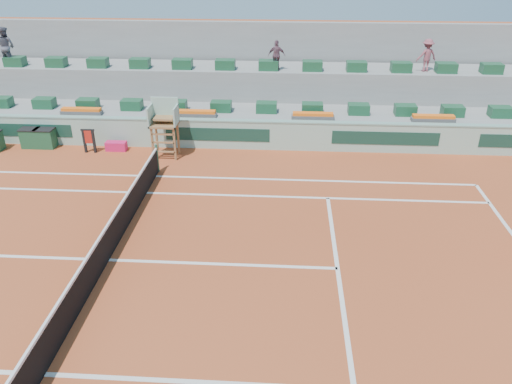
% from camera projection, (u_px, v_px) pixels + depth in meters
% --- Properties ---
extents(ground, '(90.00, 90.00, 0.00)m').
position_uv_depth(ground, '(109.00, 260.00, 14.03)').
color(ground, '#9A3E1D').
rests_on(ground, ground).
extents(seating_tier_lower, '(36.00, 4.00, 1.20)m').
position_uv_depth(seating_tier_lower, '(182.00, 117.00, 23.24)').
color(seating_tier_lower, gray).
rests_on(seating_tier_lower, ground).
extents(seating_tier_upper, '(36.00, 2.40, 2.60)m').
position_uv_depth(seating_tier_upper, '(187.00, 92.00, 24.33)').
color(seating_tier_upper, gray).
rests_on(seating_tier_upper, ground).
extents(stadium_back_wall, '(36.00, 0.40, 4.40)m').
position_uv_depth(stadium_back_wall, '(192.00, 66.00, 25.34)').
color(stadium_back_wall, gray).
rests_on(stadium_back_wall, ground).
extents(player_bag, '(0.86, 0.38, 0.38)m').
position_uv_depth(player_bag, '(116.00, 146.00, 21.08)').
color(player_bag, '#D31B59').
rests_on(player_bag, ground).
extents(spectator_left, '(0.98, 0.82, 1.79)m').
position_uv_depth(spectator_left, '(6.00, 46.00, 23.32)').
color(spectator_left, '#4E505B').
rests_on(spectator_left, seating_tier_upper).
extents(spectator_mid, '(0.80, 0.37, 1.34)m').
position_uv_depth(spectator_mid, '(277.00, 55.00, 22.60)').
color(spectator_mid, '#6E4957').
rests_on(spectator_mid, seating_tier_upper).
extents(spectator_right, '(1.05, 0.79, 1.44)m').
position_uv_depth(spectator_right, '(427.00, 55.00, 22.43)').
color(spectator_right, '#8A454E').
rests_on(spectator_right, seating_tier_upper).
extents(court_lines, '(23.89, 11.09, 0.01)m').
position_uv_depth(court_lines, '(109.00, 260.00, 14.02)').
color(court_lines, silver).
rests_on(court_lines, ground).
extents(tennis_net, '(0.10, 11.97, 1.10)m').
position_uv_depth(tennis_net, '(106.00, 244.00, 13.78)').
color(tennis_net, black).
rests_on(tennis_net, ground).
extents(advertising_hoarding, '(36.00, 0.34, 1.26)m').
position_uv_depth(advertising_hoarding, '(172.00, 133.00, 21.27)').
color(advertising_hoarding, '#91B7A4').
rests_on(advertising_hoarding, ground).
extents(umpire_chair, '(1.10, 0.90, 2.40)m').
position_uv_depth(umpire_chair, '(164.00, 120.00, 19.96)').
color(umpire_chair, brown).
rests_on(umpire_chair, ground).
extents(seat_row_lower, '(32.90, 0.60, 0.44)m').
position_uv_depth(seat_row_lower, '(176.00, 105.00, 22.06)').
color(seat_row_lower, '#194B2D').
rests_on(seat_row_lower, seating_tier_lower).
extents(seat_row_upper, '(32.90, 0.60, 0.44)m').
position_uv_depth(seat_row_upper, '(182.00, 64.00, 23.10)').
color(seat_row_upper, '#194B2D').
rests_on(seat_row_upper, seating_tier_upper).
extents(flower_planters, '(26.80, 0.36, 0.28)m').
position_uv_depth(flower_planters, '(138.00, 112.00, 21.48)').
color(flower_planters, '#505050').
rests_on(flower_planters, seating_tier_lower).
extents(drink_cooler_a, '(0.82, 0.71, 0.84)m').
position_uv_depth(drink_cooler_a, '(46.00, 138.00, 21.31)').
color(drink_cooler_a, '#184A2C').
rests_on(drink_cooler_a, ground).
extents(drink_cooler_b, '(0.78, 0.68, 0.84)m').
position_uv_depth(drink_cooler_b, '(31.00, 137.00, 21.34)').
color(drink_cooler_b, '#184A2C').
rests_on(drink_cooler_b, ground).
extents(towel_rack, '(0.57, 0.09, 1.03)m').
position_uv_depth(towel_rack, '(89.00, 139.00, 20.68)').
color(towel_rack, black).
rests_on(towel_rack, ground).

